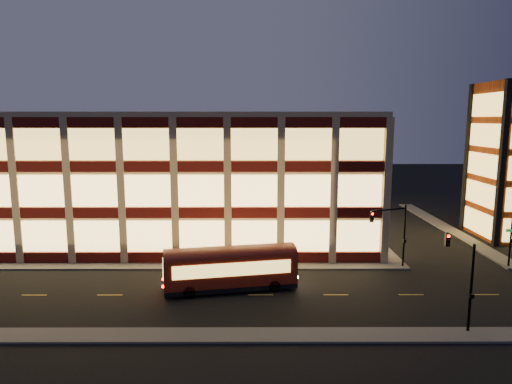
{
  "coord_description": "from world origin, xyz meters",
  "views": [
    {
      "loc": [
        9.54,
        -40.48,
        13.87
      ],
      "look_at": [
        9.68,
        8.0,
        6.05
      ],
      "focal_mm": 32.0,
      "sensor_mm": 36.0,
      "label": 1
    }
  ],
  "objects": [
    {
      "name": "office_building",
      "position": [
        -2.91,
        16.91,
        7.25
      ],
      "size": [
        50.45,
        30.45,
        14.5
      ],
      "color": "tan",
      "rests_on": "ground"
    },
    {
      "name": "trolley_bus",
      "position": [
        7.54,
        -4.77,
        2.01
      ],
      "size": [
        11.0,
        4.68,
        3.62
      ],
      "rotation": [
        0.0,
        0.0,
        0.19
      ],
      "color": "maroon",
      "rests_on": "ground"
    },
    {
      "name": "sidewalk_office_south",
      "position": [
        -3.0,
        1.0,
        0.07
      ],
      "size": [
        54.0,
        2.0,
        0.15
      ],
      "primitive_type": "cube",
      "color": "#514F4C",
      "rests_on": "ground"
    },
    {
      "name": "traffic_signal_far",
      "position": [
        22.21,
        0.24,
        4.11
      ],
      "size": [
        3.79,
        1.87,
        6.0
      ],
      "color": "black",
      "rests_on": "ground"
    },
    {
      "name": "sidewalk_near",
      "position": [
        0.0,
        -13.0,
        0.07
      ],
      "size": [
        100.0,
        2.0,
        0.15
      ],
      "primitive_type": "cube",
      "color": "#514F4C",
      "rests_on": "ground"
    },
    {
      "name": "traffic_signal_near",
      "position": [
        23.5,
        -11.03,
        4.13
      ],
      "size": [
        0.32,
        4.45,
        6.0
      ],
      "color": "black",
      "rests_on": "ground"
    },
    {
      "name": "sidewalk_office_east",
      "position": [
        23.0,
        17.0,
        0.07
      ],
      "size": [
        2.0,
        30.0,
        0.15
      ],
      "primitive_type": "cube",
      "color": "#514F4C",
      "rests_on": "ground"
    },
    {
      "name": "ground",
      "position": [
        0.0,
        0.0,
        0.0
      ],
      "size": [
        200.0,
        200.0,
        0.0
      ],
      "primitive_type": "plane",
      "color": "black",
      "rests_on": "ground"
    },
    {
      "name": "sidewalk_tower_west",
      "position": [
        34.0,
        17.0,
        0.07
      ],
      "size": [
        2.0,
        30.0,
        0.15
      ],
      "primitive_type": "cube",
      "color": "#514F4C",
      "rests_on": "ground"
    }
  ]
}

